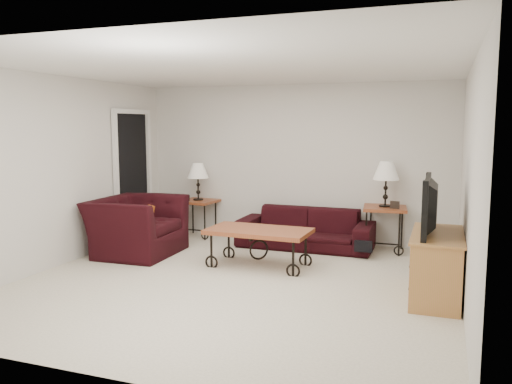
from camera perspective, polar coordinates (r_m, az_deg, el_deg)
ground at (r=6.25m, az=-2.22°, el=-9.91°), size 5.00×5.00×0.00m
wall_back at (r=8.36m, az=4.21°, el=3.17°), size 5.00×0.02×2.50m
wall_front at (r=3.82m, az=-16.56°, el=-2.01°), size 5.00×0.02×2.50m
wall_left at (r=7.32m, az=-20.73°, el=2.13°), size 0.02×5.00×2.50m
wall_right at (r=5.57m, az=22.30°, el=0.58°), size 0.02×5.00×2.50m
ceiling at (r=6.01m, az=-2.34°, el=13.52°), size 5.00×5.00×0.00m
doorway at (r=8.64m, az=-13.39°, el=1.59°), size 0.08×0.94×2.04m
sofa at (r=7.95m, az=5.41°, el=-4.00°), size 2.03×0.79×0.59m
side_table_left at (r=8.76m, az=-6.31°, el=-2.88°), size 0.61×0.61×0.62m
side_table_right at (r=7.92m, az=13.89°, el=-3.96°), size 0.67×0.67×0.67m
lamp_left at (r=8.67m, az=-6.37°, el=1.14°), size 0.38×0.38×0.62m
lamp_right at (r=7.82m, az=14.04°, el=0.84°), size 0.42×0.42×0.67m
photo_frame_left at (r=8.64m, az=-7.68°, el=-0.63°), size 0.12×0.03×0.10m
photo_frame_right at (r=7.69m, az=14.97°, el=-1.38°), size 0.13×0.03×0.11m
coffee_table at (r=6.88m, az=0.31°, el=-6.13°), size 1.35×0.76×0.50m
armchair at (r=7.71m, az=-12.95°, el=-3.66°), size 1.13×1.29×0.82m
throw_pillow at (r=7.57m, az=-12.22°, el=-2.98°), size 0.11×0.37×0.37m
tv_stand at (r=5.95m, az=19.17°, el=-7.67°), size 0.49×1.18×0.71m
television at (r=5.82m, az=19.24°, el=-1.38°), size 0.14×1.06×0.61m
backpack at (r=7.46m, az=11.84°, el=-5.31°), size 0.41×0.34×0.48m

